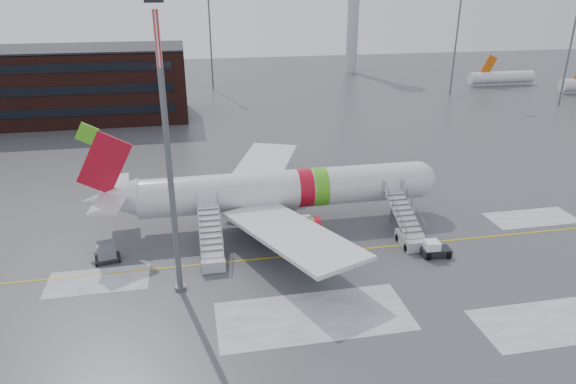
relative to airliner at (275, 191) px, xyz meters
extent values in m
plane|color=#494C4F|center=(6.07, -6.13, -3.42)|extent=(260.00, 260.00, 0.00)
cylinder|color=silver|center=(0.95, 0.00, 0.08)|extent=(28.00, 3.80, 3.80)
sphere|color=silver|center=(14.95, 0.00, 0.08)|extent=(3.80, 3.80, 3.80)
cube|color=black|center=(16.00, 0.00, 0.58)|extent=(1.09, 1.60, 0.97)
cone|color=silver|center=(-15.45, 0.00, 0.33)|extent=(5.20, 3.72, 3.72)
cube|color=#B10D20|center=(-15.55, 0.00, 3.88)|extent=(5.27, 0.30, 6.09)
cube|color=#55BD1E|center=(-16.65, 0.00, 6.68)|extent=(2.16, 0.26, 2.16)
cube|color=silver|center=(-15.25, 2.60, 0.98)|extent=(3.07, 4.85, 0.18)
cube|color=silver|center=(-15.25, -2.60, 0.98)|extent=(3.07, 4.85, 0.18)
cube|color=silver|center=(-0.05, 8.50, -0.52)|extent=(10.72, 15.97, 1.13)
cube|color=silver|center=(-0.05, -8.50, -0.52)|extent=(10.72, 15.97, 1.13)
cylinder|color=silver|center=(1.45, 5.20, -1.87)|extent=(3.40, 2.10, 2.10)
cylinder|color=silver|center=(1.45, -5.20, -1.87)|extent=(3.40, 2.10, 2.10)
cylinder|color=#595B60|center=(12.95, 0.00, -2.52)|extent=(0.20, 0.20, 1.80)
cylinder|color=black|center=(12.95, 0.00, -2.97)|extent=(0.90, 0.56, 0.90)
cylinder|color=black|center=(0.45, 2.40, -2.97)|extent=(0.90, 0.56, 0.90)
cylinder|color=black|center=(0.45, -2.40, -2.97)|extent=(0.90, 0.56, 0.90)
cube|color=#A5A7AC|center=(11.44, -7.30, -2.87)|extent=(2.00, 3.20, 1.00)
cube|color=#A5A7AC|center=(11.44, -5.20, -1.19)|extent=(1.90, 5.87, 2.52)
cube|color=#A5A7AC|center=(11.44, -1.90, -0.02)|extent=(1.90, 1.40, 0.15)
cylinder|color=#595B60|center=(11.44, -2.30, -1.72)|extent=(0.16, 0.16, 3.40)
cylinder|color=black|center=(10.54, -8.30, -3.07)|extent=(0.25, 0.70, 0.70)
cylinder|color=black|center=(12.34, -6.30, -3.07)|extent=(0.25, 0.70, 0.70)
cube|color=#B6B8BD|center=(-6.65, -7.30, -2.87)|extent=(2.00, 3.20, 1.00)
cube|color=#B6B8BD|center=(-6.65, -5.20, -1.19)|extent=(1.90, 5.87, 2.52)
cube|color=#B6B8BD|center=(-6.65, -1.90, -0.02)|extent=(1.90, 1.40, 0.15)
cylinder|color=#595B60|center=(-6.65, -2.30, -1.72)|extent=(0.16, 0.16, 3.40)
cylinder|color=black|center=(-7.55, -8.30, -3.07)|extent=(0.25, 0.70, 0.70)
cylinder|color=black|center=(-5.75, -6.30, -3.07)|extent=(0.25, 0.70, 0.70)
cube|color=black|center=(12.79, -9.51, -3.02)|extent=(2.59, 1.52, 0.62)
cube|color=white|center=(12.35, -9.48, -2.39)|extent=(1.34, 1.34, 0.80)
cube|color=black|center=(12.35, -9.48, -2.08)|extent=(1.15, 1.24, 0.13)
cylinder|color=black|center=(11.85, -10.07, -3.11)|extent=(0.31, 0.64, 0.62)
cylinder|color=black|center=(13.63, -10.20, -3.11)|extent=(0.31, 0.64, 0.62)
cylinder|color=black|center=(11.95, -8.83, -3.11)|extent=(0.31, 0.64, 0.62)
cylinder|color=black|center=(13.73, -8.96, -3.11)|extent=(0.31, 0.64, 0.62)
cube|color=black|center=(-15.57, -4.90, -3.18)|extent=(2.30, 1.84, 0.33)
cube|color=slate|center=(-15.57, -4.90, -2.43)|extent=(1.73, 1.65, 1.41)
cylinder|color=black|center=(-16.51, -5.56, -3.28)|extent=(0.22, 0.31, 0.28)
cylinder|color=black|center=(-14.62, -4.24, -3.28)|extent=(0.22, 0.31, 0.28)
cylinder|color=#595B60|center=(-9.39, -10.64, 5.17)|extent=(0.44, 0.44, 17.18)
cylinder|color=#CC7272|center=(-9.39, -10.64, 15.48)|extent=(0.40, 0.40, 3.86)
cylinder|color=#595B60|center=(-9.39, -10.64, -3.27)|extent=(0.90, 0.90, 0.30)
cube|color=#3F1E16|center=(-38.93, 48.87, 2.58)|extent=(62.00, 16.00, 12.00)
cylinder|color=#B2B5BA|center=(36.07, 88.87, 10.58)|extent=(3.00, 3.00, 28.00)
cylinder|color=#595B60|center=(48.07, 55.87, 6.18)|extent=(0.36, 0.36, 19.20)
cylinder|color=#595B60|center=(-1.93, 71.87, 6.18)|extent=(0.36, 0.36, 19.20)
cylinder|color=#595B60|center=(64.07, 41.87, 6.18)|extent=(0.36, 0.36, 19.20)
camera|label=1|loc=(-7.72, -46.17, 18.93)|focal=32.00mm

